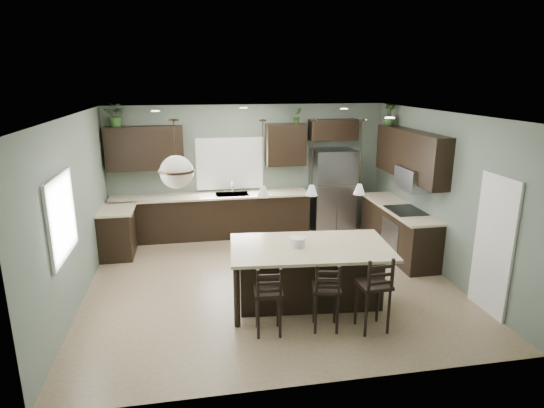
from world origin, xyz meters
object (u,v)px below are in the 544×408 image
(kitchen_island, at_px, (310,275))
(bar_stool_left, at_px, (268,299))
(refrigerator, at_px, (332,191))
(bar_stool_right, at_px, (373,293))
(serving_dish, at_px, (297,242))
(plant_back_left, at_px, (116,115))
(bar_stool_center, at_px, (326,295))

(kitchen_island, xyz_separation_m, bar_stool_left, (-0.76, -0.74, 0.04))
(refrigerator, height_order, bar_stool_right, refrigerator)
(kitchen_island, height_order, serving_dish, serving_dish)
(serving_dish, bearing_deg, plant_back_left, 130.68)
(refrigerator, relative_size, kitchen_island, 0.78)
(kitchen_island, distance_m, bar_stool_right, 1.11)
(refrigerator, xyz_separation_m, bar_stool_right, (-0.72, -4.13, -0.38))
(kitchen_island, bearing_deg, bar_stool_right, -49.33)
(bar_stool_left, xyz_separation_m, plant_back_left, (-2.34, 4.14, 2.13))
(bar_stool_center, height_order, plant_back_left, plant_back_left)
(bar_stool_right, bearing_deg, serving_dish, 129.34)
(plant_back_left, bearing_deg, serving_dish, -49.32)
(bar_stool_right, height_order, plant_back_left, plant_back_left)
(bar_stool_left, relative_size, bar_stool_right, 0.91)
(refrigerator, bearing_deg, bar_stool_right, -99.84)
(plant_back_left, bearing_deg, bar_stool_right, -48.90)
(refrigerator, bearing_deg, bar_stool_center, -108.43)
(refrigerator, distance_m, kitchen_island, 3.54)
(serving_dish, xyz_separation_m, bar_stool_right, (0.84, -0.92, -0.45))
(refrigerator, distance_m, bar_stool_center, 4.24)
(bar_stool_right, relative_size, plant_back_left, 2.38)
(plant_back_left, bearing_deg, refrigerator, -2.17)
(bar_stool_left, bearing_deg, refrigerator, 66.69)
(kitchen_island, height_order, bar_stool_left, bar_stool_left)
(bar_stool_right, bearing_deg, plant_back_left, 127.85)
(bar_stool_center, bearing_deg, kitchen_island, 103.45)
(refrigerator, relative_size, serving_dish, 7.71)
(plant_back_left, bearing_deg, kitchen_island, -47.58)
(bar_stool_center, relative_size, plant_back_left, 2.17)
(refrigerator, relative_size, bar_stool_center, 1.85)
(kitchen_island, bearing_deg, plant_back_left, 137.51)
(bar_stool_center, bearing_deg, bar_stool_left, -170.62)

